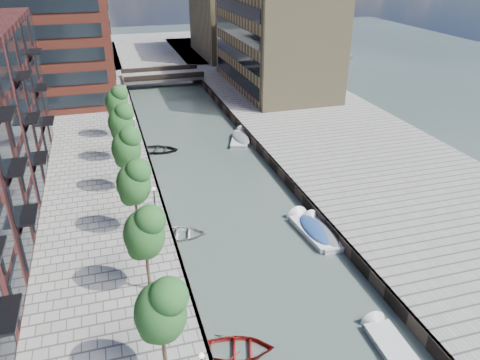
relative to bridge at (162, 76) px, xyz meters
name	(u,v)px	position (x,y,z in m)	size (l,w,h in m)	color
water	(205,156)	(0.00, -32.00, -1.39)	(300.00, 300.00, 0.00)	#38473F
quay_right	(337,137)	(16.00, -32.00, -0.89)	(20.00, 140.00, 1.00)	gray
quay_wall_left	(148,158)	(-6.10, -32.00, -0.89)	(0.25, 140.00, 1.00)	#332823
quay_wall_right	(258,146)	(6.10, -32.00, -0.89)	(0.25, 140.00, 1.00)	#332823
far_closure	(144,50)	(0.00, 28.00, -0.89)	(80.00, 40.00, 1.00)	gray
tan_block_near	(274,40)	(16.00, -10.00, 6.61)	(12.00, 25.00, 14.00)	#8C7C56
tan_block_far	(229,13)	(16.00, 16.00, 7.61)	(12.00, 20.00, 16.00)	#8C7C56
bridge	(162,76)	(0.00, 0.00, 0.00)	(13.00, 6.00, 1.30)	gray
tree_1	(160,309)	(-8.50, -61.00, 3.92)	(2.50, 2.50, 5.95)	#382619
tree_2	(144,231)	(-8.50, -54.00, 3.92)	(2.50, 2.50, 5.95)	#382619
tree_3	(133,181)	(-8.50, -47.00, 3.92)	(2.50, 2.50, 5.95)	#382619
tree_4	(126,146)	(-8.50, -40.00, 3.92)	(2.50, 2.50, 5.95)	#382619
tree_5	(121,120)	(-8.50, -33.00, 3.92)	(2.50, 2.50, 5.95)	#382619
tree_6	(116,100)	(-8.50, -26.00, 3.92)	(2.50, 2.50, 5.95)	#382619
lamp_1	(155,207)	(-7.20, -48.00, 2.12)	(0.24, 0.24, 4.12)	black
lamp_2	(135,133)	(-7.20, -32.00, 2.12)	(0.24, 0.24, 4.12)	black
sloop_2	(239,352)	(-4.31, -59.69, -1.39)	(2.92, 4.09, 0.85)	maroon
sloop_3	(180,237)	(-5.40, -47.07, -1.39)	(3.07, 4.30, 0.89)	beige
sloop_4	(159,152)	(-4.69, -29.23, -1.39)	(3.24, 4.53, 0.94)	black
motorboat_1	(321,232)	(5.42, -49.89, -1.18)	(1.96, 5.19, 1.71)	silver
motorboat_2	(389,345)	(4.07, -61.72, -1.30)	(1.85, 4.86, 1.60)	silver
motorboat_3	(311,229)	(4.84, -49.32, -1.16)	(2.41, 5.73, 1.86)	white
motorboat_4	(241,138)	(5.19, -28.46, -1.17)	(3.78, 5.78, 1.83)	silver
car	(253,88)	(11.98, -12.40, 0.21)	(1.42, 3.53, 1.20)	#989C9D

